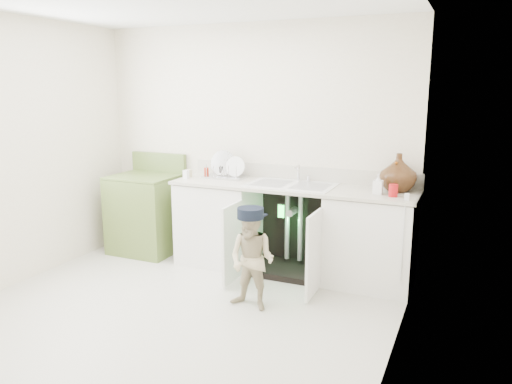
{
  "coord_description": "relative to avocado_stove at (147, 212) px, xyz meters",
  "views": [
    {
      "loc": [
        2.17,
        -3.35,
        1.86
      ],
      "look_at": [
        0.39,
        0.7,
        0.92
      ],
      "focal_mm": 35.0,
      "sensor_mm": 36.0,
      "label": 1
    }
  ],
  "objects": [
    {
      "name": "ground",
      "position": [
        1.18,
        -1.18,
        -0.45
      ],
      "size": [
        3.5,
        3.5,
        0.0
      ],
      "primitive_type": "plane",
      "color": "#BEB7A6",
      "rests_on": "ground"
    },
    {
      "name": "room_shell",
      "position": [
        1.18,
        -1.18,
        0.8
      ],
      "size": [
        6.0,
        5.5,
        1.26
      ],
      "color": "#EFE6CD",
      "rests_on": "ground"
    },
    {
      "name": "counter_run",
      "position": [
        1.77,
        0.03,
        0.03
      ],
      "size": [
        2.44,
        1.02,
        1.25
      ],
      "color": "white",
      "rests_on": "ground"
    },
    {
      "name": "avocado_stove",
      "position": [
        0.0,
        0.0,
        0.0
      ],
      "size": [
        0.71,
        0.65,
        1.1
      ],
      "color": "olive",
      "rests_on": "ground"
    },
    {
      "name": "repair_worker",
      "position": [
        1.72,
        -0.91,
        -0.01
      ],
      "size": [
        0.45,
        0.78,
        0.88
      ],
      "rotation": [
        0.0,
        0.0,
        -0.1
      ],
      "color": "#CABA91",
      "rests_on": "ground"
    }
  ]
}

